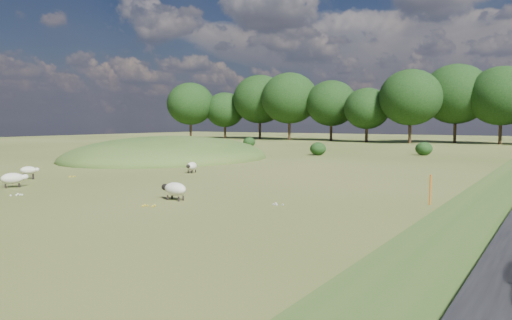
{
  "coord_description": "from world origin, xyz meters",
  "views": [
    {
      "loc": [
        17.54,
        -20.83,
        3.31
      ],
      "look_at": [
        2.0,
        4.0,
        1.0
      ],
      "focal_mm": 35.0,
      "sensor_mm": 36.0,
      "label": 1
    }
  ],
  "objects": [
    {
      "name": "sheep_1",
      "position": [
        -8.23,
        -3.89,
        0.52
      ],
      "size": [
        0.96,
        0.94,
        0.74
      ],
      "rotation": [
        0.0,
        0.0,
        0.77
      ],
      "color": "beige",
      "rests_on": "ground"
    },
    {
      "name": "shrubs",
      "position": [
        -4.1,
        27.62,
        0.64
      ],
      "size": [
        23.93,
        10.56,
        1.3
      ],
      "color": "black",
      "rests_on": "ground"
    },
    {
      "name": "treeline",
      "position": [
        -1.06,
        55.44,
        6.57
      ],
      "size": [
        96.28,
        14.66,
        11.7
      ],
      "color": "black",
      "rests_on": "ground"
    },
    {
      "name": "marker_post",
      "position": [
        13.04,
        -0.72,
        0.6
      ],
      "size": [
        0.06,
        0.06,
        1.2
      ],
      "primitive_type": "cylinder",
      "color": "#D8590C",
      "rests_on": "ground"
    },
    {
      "name": "sheep_2",
      "position": [
        3.73,
        -5.17,
        0.47
      ],
      "size": [
        1.3,
        0.6,
        0.75
      ],
      "rotation": [
        0.0,
        0.0,
        3.11
      ],
      "color": "beige",
      "rests_on": "ground"
    },
    {
      "name": "mound",
      "position": [
        -12.0,
        12.0,
        0.0
      ],
      "size": [
        16.0,
        20.0,
        4.0
      ],
      "primitive_type": "ellipsoid",
      "color": "#33561E",
      "rests_on": "ground"
    },
    {
      "name": "sheep_3",
      "position": [
        -5.7,
        -6.41,
        0.46
      ],
      "size": [
        0.98,
        1.31,
        0.73
      ],
      "rotation": [
        0.0,
        0.0,
        1.09
      ],
      "color": "beige",
      "rests_on": "ground"
    },
    {
      "name": "sheep_0",
      "position": [
        -2.64,
        3.7,
        0.44
      ],
      "size": [
        0.75,
        1.25,
        0.69
      ],
      "rotation": [
        0.0,
        0.0,
        4.96
      ],
      "color": "beige",
      "rests_on": "ground"
    },
    {
      "name": "ground",
      "position": [
        0.0,
        20.0,
        0.0
      ],
      "size": [
        160.0,
        160.0,
        0.0
      ],
      "primitive_type": "plane",
      "color": "#40571B",
      "rests_on": "ground"
    }
  ]
}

